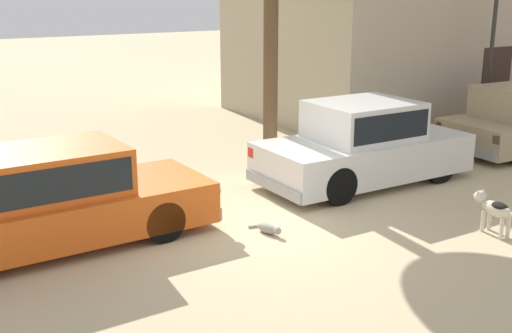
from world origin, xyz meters
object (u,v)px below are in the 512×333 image
parked_sedan_second (364,143)px  stray_cat (268,229)px  stray_dog_spotted (494,208)px  parked_sedan_nearest (53,198)px  street_lamp (494,27)px

parked_sedan_second → stray_cat: size_ratio=6.91×
stray_dog_spotted → stray_cat: size_ratio=1.54×
parked_sedan_nearest → stray_cat: size_ratio=7.65×
parked_sedan_second → stray_cat: bearing=-156.5°
parked_sedan_second → stray_dog_spotted: size_ratio=4.48×
street_lamp → stray_cat: bearing=-161.7°
parked_sedan_nearest → parked_sedan_second: (5.84, 0.06, 0.05)m
parked_sedan_second → stray_dog_spotted: 3.10m
parked_sedan_nearest → stray_dog_spotted: size_ratio=4.96×
parked_sedan_nearest → stray_dog_spotted: parked_sedan_nearest is taller
parked_sedan_second → stray_cat: 3.32m
parked_sedan_nearest → stray_cat: parked_sedan_nearest is taller
stray_dog_spotted → stray_cat: stray_dog_spotted is taller
parked_sedan_second → stray_dog_spotted: (-0.04, -3.08, -0.36)m
parked_sedan_nearest → parked_sedan_second: 5.84m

